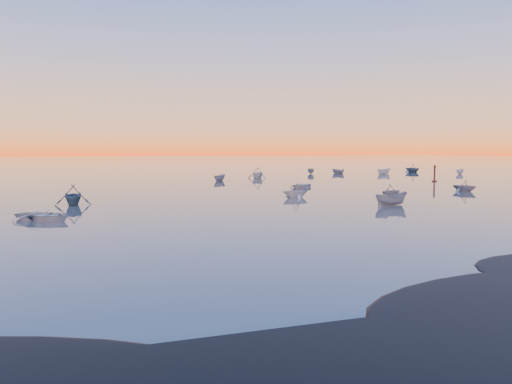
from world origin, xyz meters
name	(u,v)px	position (x,y,z in m)	size (l,w,h in m)	color
ground	(163,172)	(0.00, 100.00, 0.00)	(600.00, 600.00, 0.00)	#6C635A
moored_fleet	(212,186)	(0.00, 53.00, 0.00)	(124.00, 58.00, 1.20)	silver
boat_near_left	(44,220)	(-20.24, 24.00, 0.00)	(4.41, 1.84, 1.10)	silver
boat_near_center	(391,205)	(10.20, 24.00, 0.00)	(3.60, 1.52, 1.25)	slate
boat_near_right	(464,191)	(28.09, 34.49, 0.00)	(3.28, 1.48, 1.15)	slate
channel_marker	(435,175)	(37.32, 51.70, 1.15)	(0.82, 0.82, 2.91)	#4B1A10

